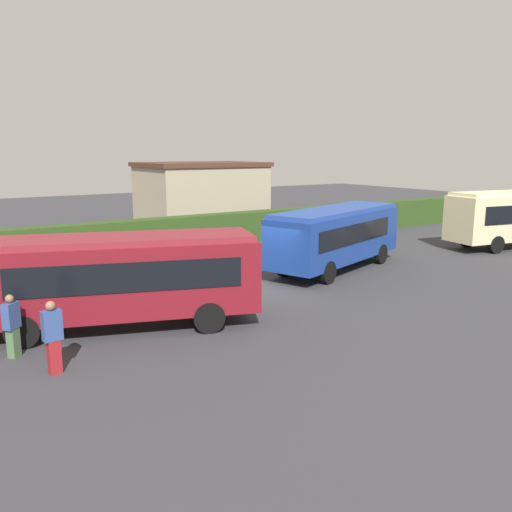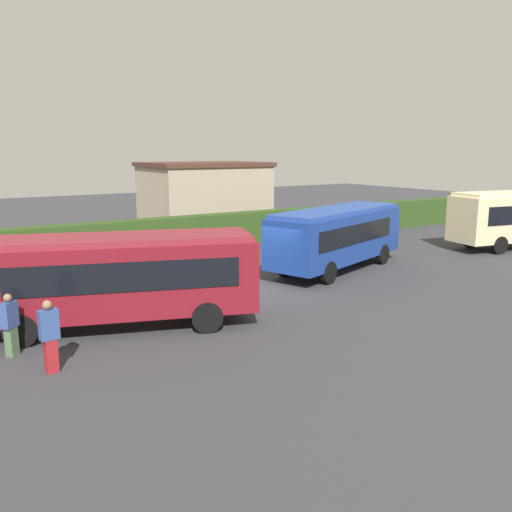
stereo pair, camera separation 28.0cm
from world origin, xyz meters
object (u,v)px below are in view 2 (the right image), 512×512
object	(u,v)px
bus_maroon	(116,275)
person_far	(481,227)
traffic_cone	(104,265)
bus_blue	(337,234)
person_center	(49,334)
person_left	(10,323)

from	to	relation	value
bus_maroon	person_far	xyz separation A→B (m)	(24.76, 4.06, -0.85)
person_far	bus_maroon	bearing A→B (deg)	-76.06
person_far	traffic_cone	xyz separation A→B (m)	(-22.63, 4.50, -0.59)
bus_blue	person_center	distance (m)	15.17
bus_blue	bus_maroon	bearing A→B (deg)	174.39
person_center	person_far	bearing A→B (deg)	96.52
person_left	bus_maroon	bearing A→B (deg)	59.92
person_far	traffic_cone	bearing A→B (deg)	-96.60
bus_blue	person_far	bearing A→B (deg)	-13.17
person_far	bus_blue	bearing A→B (deg)	-79.65
person_far	traffic_cone	world-z (taller)	person_far
bus_maroon	bus_blue	bearing A→B (deg)	-147.61
bus_blue	traffic_cone	size ratio (longest dim) A/B	14.79
person_center	traffic_cone	bearing A→B (deg)	149.96
bus_maroon	person_far	bearing A→B (deg)	-151.57
person_center	traffic_cone	world-z (taller)	person_center
person_left	traffic_cone	world-z (taller)	person_left
traffic_cone	bus_maroon	bearing A→B (deg)	-103.97
bus_maroon	person_far	size ratio (longest dim) A/B	5.38
person_left	person_center	bearing A→B (deg)	-21.51
bus_blue	traffic_cone	distance (m)	11.24
person_left	person_center	size ratio (longest dim) A/B	0.93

